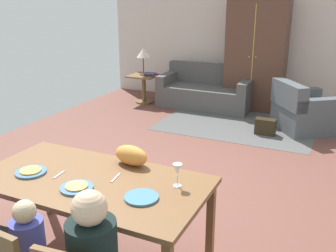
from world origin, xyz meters
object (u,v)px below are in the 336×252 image
object	(u,v)px
table_lamp	(143,54)
book_upper	(150,73)
dining_table	(92,187)
plate_near_woman	(141,197)
cat	(131,155)
plate_near_man	(31,172)
handbag	(265,127)
plate_near_child	(77,188)
book_lower	(152,75)
armchair	(303,112)
wine_glass	(177,170)
armoire	(256,55)
couch	(206,92)
side_table	(144,85)

from	to	relation	value
table_lamp	book_upper	world-z (taller)	table_lamp
dining_table	table_lamp	xyz separation A→B (m)	(-2.06, 4.65, 0.32)
plate_near_woman	cat	bearing A→B (deg)	127.02
plate_near_man	handbag	xyz separation A→B (m)	(1.16, 3.87, -0.64)
plate_near_woman	book_upper	world-z (taller)	plate_near_woman
plate_near_child	book_lower	world-z (taller)	plate_near_child
plate_near_man	book_lower	distance (m)	5.01
armchair	wine_glass	bearing A→B (deg)	-96.87
wine_glass	dining_table	bearing A→B (deg)	-164.91
dining_table	table_lamp	bearing A→B (deg)	113.91
wine_glass	book_lower	xyz separation A→B (m)	(-2.55, 4.51, -0.30)
plate_near_child	armoire	xyz separation A→B (m)	(0.10, 5.38, 0.28)
plate_near_woman	book_upper	xyz separation A→B (m)	(-2.42, 4.75, -0.15)
couch	table_lamp	size ratio (longest dim) A/B	3.37
couch	book_lower	world-z (taller)	couch
table_lamp	wine_glass	bearing A→B (deg)	-58.59
armoire	handbag	distance (m)	1.81
handbag	armoire	bearing A→B (deg)	110.67
handbag	armchair	bearing A→B (deg)	42.69
couch	armchair	xyz separation A→B (m)	(1.93, -0.69, 0.02)
armoire	book_lower	xyz separation A→B (m)	(-1.98, -0.51, -0.46)
dining_table	wine_glass	world-z (taller)	wine_glass
plate_near_man	wine_glass	distance (m)	1.22
plate_near_man	cat	distance (m)	0.83
book_lower	book_upper	distance (m)	0.06
plate_near_man	side_table	bearing A→B (deg)	108.01
side_table	plate_near_child	bearing A→B (deg)	-66.89
plate_near_woman	cat	distance (m)	0.60
couch	book_lower	bearing A→B (deg)	-169.11
plate_near_woman	dining_table	bearing A→B (deg)	168.90
book_lower	cat	bearing A→B (deg)	-64.80
book_lower	handbag	xyz separation A→B (m)	(2.53, -0.95, -0.46)
dining_table	book_lower	bearing A→B (deg)	111.84
armchair	table_lamp	bearing A→B (deg)	172.34
plate_near_woman	table_lamp	world-z (taller)	table_lamp
plate_near_child	armoire	size ratio (longest dim) A/B	0.12
side_table	table_lamp	distance (m)	0.63
table_lamp	plate_near_woman	bearing A→B (deg)	-61.57
wine_glass	cat	world-z (taller)	wine_glass
plate_near_woman	side_table	world-z (taller)	plate_near_woman
plate_near_man	plate_near_child	world-z (taller)	same
dining_table	couch	size ratio (longest dim) A/B	1.02
table_lamp	book_upper	bearing A→B (deg)	2.75
side_table	book_upper	xyz separation A→B (m)	(0.15, 0.01, 0.24)
couch	book_lower	distance (m)	1.16
wine_glass	cat	distance (m)	0.56
armoire	table_lamp	distance (m)	2.23
armoire	plate_near_child	bearing A→B (deg)	-91.05
book_lower	handbag	distance (m)	2.74
plate_near_woman	cat	size ratio (longest dim) A/B	0.78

